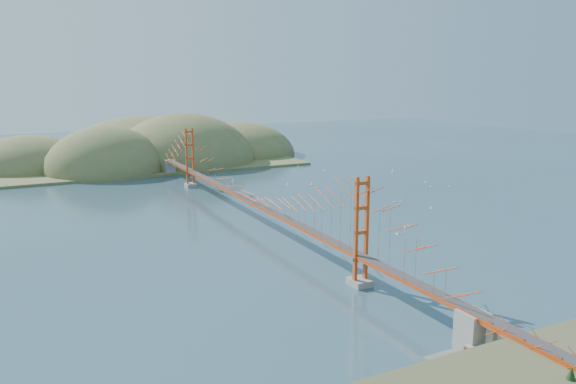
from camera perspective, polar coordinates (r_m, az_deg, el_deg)
name	(u,v)px	position (r m, az deg, el deg)	size (l,w,h in m)	color
ground	(249,221)	(85.80, -3.95, -2.94)	(320.00, 320.00, 0.00)	#2C4A59
bridge	(248,175)	(84.46, -4.06, 1.69)	(2.20, 94.40, 12.00)	gray
approach_viaduct	(535,353)	(44.68, 23.77, -14.71)	(1.40, 12.00, 3.38)	#BB3F14
promontory	(495,363)	(47.70, 20.26, -15.94)	(9.00, 6.00, 0.24)	#59544C
fort	(492,351)	(48.14, 20.02, -14.93)	(3.70, 2.30, 1.75)	brown
far_headlands	(155,160)	(150.67, -13.33, 3.14)	(84.00, 58.00, 25.00)	olive
sailboat_4	(398,205)	(97.11, 11.16, -1.31)	(0.70, 0.70, 0.74)	white
sailboat_9	(425,182)	(119.19, 13.78, 0.98)	(0.63, 0.63, 0.66)	white
sailboat_3	(233,181)	(117.94, -5.61, 1.15)	(0.58, 0.52, 0.66)	white
sailboat_0	(397,233)	(80.00, 11.04, -4.12)	(0.47, 0.56, 0.65)	white
sailboat_17	(393,171)	(130.93, 10.58, 2.06)	(0.64, 0.57, 0.73)	white
sailboat_14	(406,227)	(83.41, 11.86, -3.49)	(0.59, 0.64, 0.72)	white
sailboat_12	(312,184)	(113.50, 2.41, 0.78)	(0.63, 0.58, 0.70)	white
sailboat_11	(449,186)	(115.86, 16.06, 0.55)	(0.61, 0.61, 0.64)	white
sailboat_7	(287,184)	(113.57, -0.07, 0.80)	(0.63, 0.57, 0.71)	white
sailboat_1	(395,202)	(99.66, 10.77, -0.96)	(0.71, 0.71, 0.74)	white
sailboat_5	(431,186)	(115.48, 14.29, 0.61)	(0.39, 0.48, 0.55)	white
sailboat_6	(408,225)	(84.47, 12.12, -3.31)	(0.64, 0.64, 0.69)	white
sailboat_15	(324,170)	(130.64, 3.71, 2.21)	(0.47, 0.53, 0.60)	white
sailboat_16	(401,201)	(100.41, 11.43, -0.89)	(0.69, 0.69, 0.73)	white
sailboat_extra_0	(431,208)	(96.54, 14.32, -1.54)	(0.46, 0.51, 0.58)	white
sailboat_extra_1	(298,167)	(135.73, 1.02, 2.59)	(0.48, 0.40, 0.55)	white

